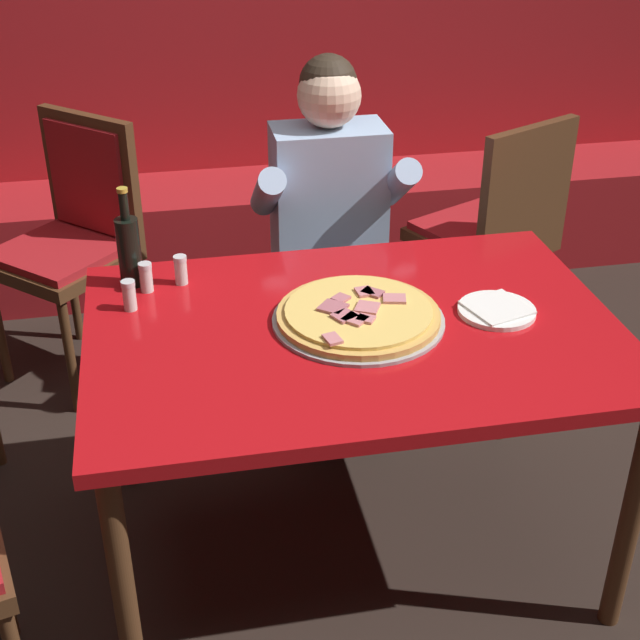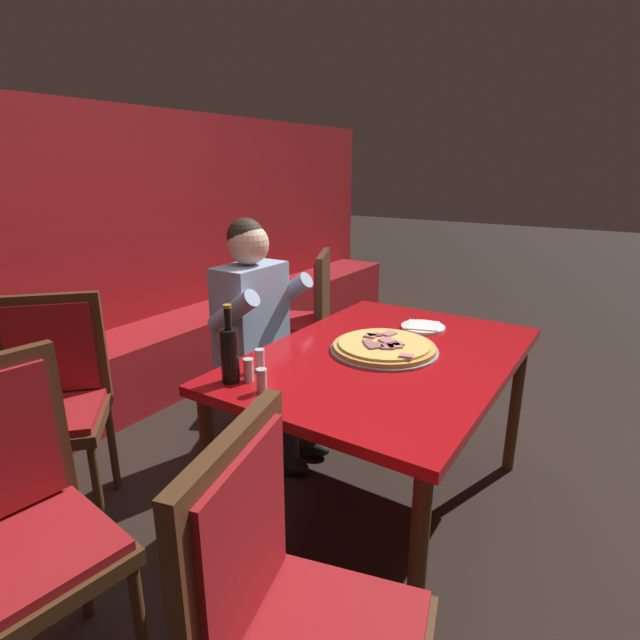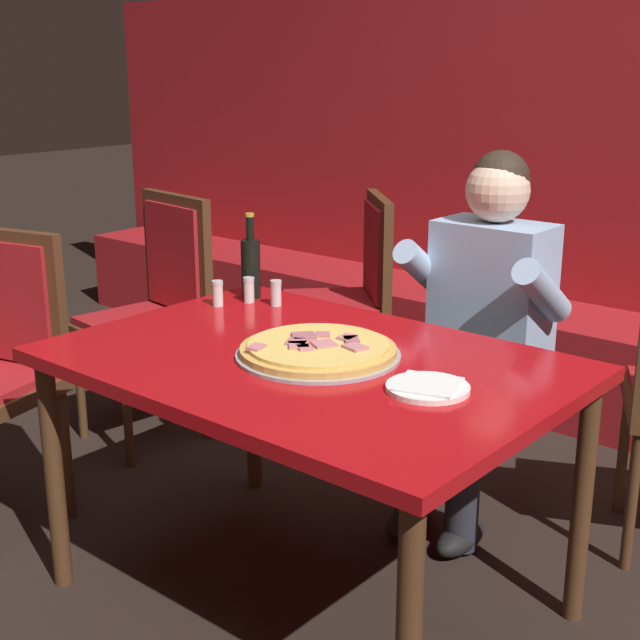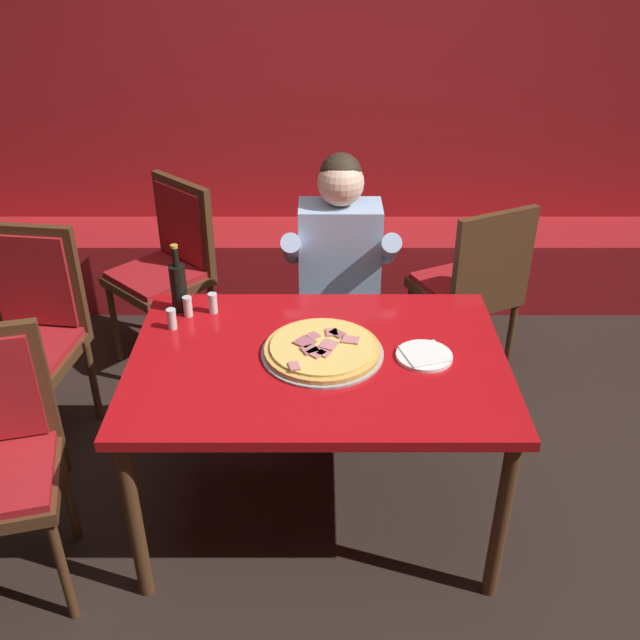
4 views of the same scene
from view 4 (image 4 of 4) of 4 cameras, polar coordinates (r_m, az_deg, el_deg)
ground_plane at (r=3.14m, az=-0.06°, el=-14.71°), size 24.00×24.00×0.00m
booth_wall_panel at (r=4.57m, az=0.02°, el=14.35°), size 6.80×0.16×1.90m
booth_bench at (r=4.53m, az=0.01°, el=4.43°), size 6.46×0.48×0.46m
main_dining_table at (r=2.69m, az=-0.07°, el=-4.29°), size 1.40×0.97×0.77m
pizza at (r=2.65m, az=0.29°, el=-2.39°), size 0.46×0.46×0.05m
plate_white_paper at (r=2.66m, az=8.44°, el=-2.84°), size 0.21×0.21×0.02m
beer_bottle at (r=2.95m, az=-11.15°, el=2.71°), size 0.07×0.07×0.29m
shaker_red_pepper_flakes at (r=2.93m, az=-10.43°, el=1.01°), size 0.04×0.04×0.09m
shaker_parmesan at (r=2.94m, az=-8.46°, el=1.29°), size 0.04×0.04×0.09m
shaker_oregano at (r=2.86m, az=-11.67°, el=0.02°), size 0.04×0.04×0.09m
diner_seated_blue_shirt at (r=3.32m, az=1.70°, el=3.27°), size 0.53×0.53×1.27m
dining_chair_by_booth at (r=3.65m, az=12.35°, el=3.05°), size 0.59×0.59×0.99m
dining_chair_far_left at (r=3.44m, az=-22.09°, el=-0.36°), size 0.49×0.49×1.02m
dining_chair_far_right at (r=3.86m, az=-11.90°, el=4.74°), size 0.62×0.62×1.00m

